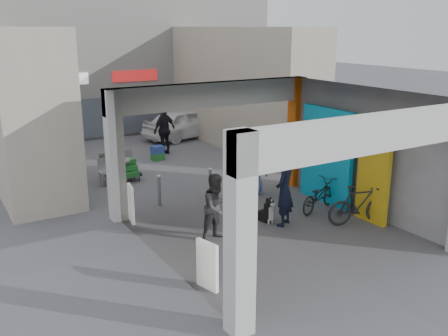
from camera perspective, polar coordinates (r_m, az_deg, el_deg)
ground at (r=13.40m, az=3.27°, el=-6.11°), size 90.00×90.00×0.00m
arcade_canopy at (r=12.39m, az=7.65°, el=3.10°), size 6.40×6.45×6.40m
far_building at (r=25.24m, az=-15.23°, el=13.04°), size 18.00×4.08×8.00m
plaza_bldg_left at (r=18.08m, az=-22.82°, el=6.67°), size 2.00×9.00×5.00m
plaza_bldg_right at (r=21.31m, az=2.03°, el=9.12°), size 2.00×9.00×5.00m
bollard_left at (r=14.50m, az=-7.40°, el=-2.60°), size 0.09×0.09×0.89m
bollard_center at (r=15.06m, az=-1.59°, el=-1.76°), size 0.09×0.09×0.90m
bollard_right at (r=15.82m, az=3.13°, el=-1.00°), size 0.09×0.09×0.84m
advert_board_near at (r=9.97m, az=-1.90°, el=-11.01°), size 0.22×0.55×1.00m
advert_board_far at (r=13.44m, az=-10.56°, el=-3.98°), size 0.19×0.56×1.00m
cafe_set at (r=17.27m, az=-12.39°, el=-0.28°), size 1.46×1.18×0.88m
produce_stand at (r=16.96m, az=-11.42°, el=-0.61°), size 1.11×0.60×0.73m
crate_stack at (r=19.50m, az=-7.62°, el=1.71°), size 0.47×0.38×0.56m
border_collie at (r=13.29m, az=5.02°, el=-5.01°), size 0.27×0.52×0.72m
man_with_dog at (r=12.93m, az=6.93°, el=-2.65°), size 0.81×0.73×1.86m
man_back_turned at (r=12.01m, az=-0.84°, el=-4.49°), size 0.91×0.77×1.66m
man_elderly at (r=15.33m, az=3.51°, el=0.08°), size 0.83×0.55×1.69m
man_crates at (r=20.23m, az=-6.83°, el=4.34°), size 1.27×0.92×2.00m
bicycle_front at (r=14.28m, az=10.78°, el=-3.07°), size 1.77×1.09×0.88m
bicycle_rear at (r=13.51m, az=15.22°, el=-4.05°), size 1.85×0.98×1.07m
white_van at (r=23.21m, az=-4.46°, el=5.14°), size 4.33×2.41×1.39m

